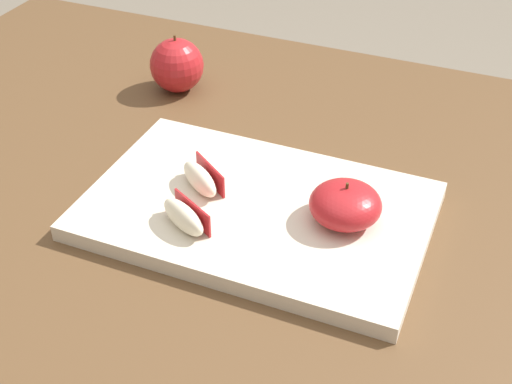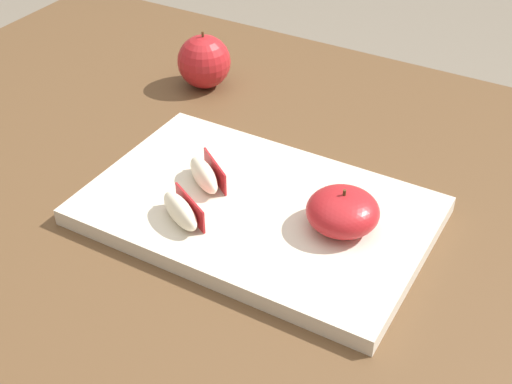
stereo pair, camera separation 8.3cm
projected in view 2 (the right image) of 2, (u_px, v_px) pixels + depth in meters
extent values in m
cube|color=brown|center=(274.00, 233.00, 0.86)|extent=(1.46, 1.00, 0.03)
cube|color=brown|center=(113.00, 156.00, 1.65)|extent=(0.06, 0.06, 0.70)
cube|color=beige|center=(256.00, 212.00, 0.85)|extent=(0.41, 0.27, 0.02)
ellipsoid|color=#B21E23|center=(343.00, 211.00, 0.80)|extent=(0.09, 0.09, 0.05)
cylinder|color=#4C3319|center=(344.00, 194.00, 0.78)|extent=(0.00, 0.00, 0.01)
ellipsoid|color=#F4EACC|center=(205.00, 174.00, 0.87)|extent=(0.07, 0.06, 0.03)
cube|color=#B21E23|center=(215.00, 171.00, 0.88)|extent=(0.06, 0.04, 0.03)
ellipsoid|color=#F4EACC|center=(180.00, 211.00, 0.81)|extent=(0.08, 0.06, 0.03)
cube|color=#B21E23|center=(190.00, 207.00, 0.82)|extent=(0.06, 0.04, 0.03)
sphere|color=#B21E23|center=(204.00, 62.00, 1.11)|extent=(0.09, 0.09, 0.09)
cylinder|color=#4C3319|center=(203.00, 35.00, 1.08)|extent=(0.00, 0.00, 0.01)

